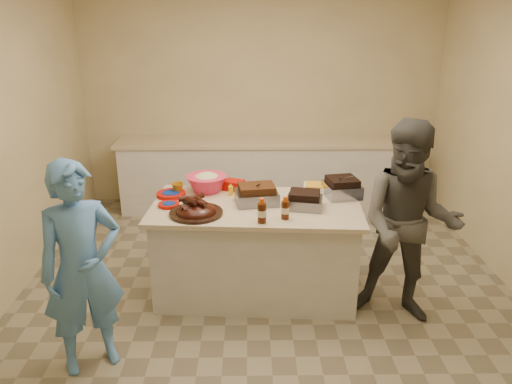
{
  "coord_description": "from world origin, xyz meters",
  "views": [
    {
      "loc": [
        -0.16,
        -3.86,
        2.43
      ],
      "look_at": [
        -0.1,
        0.18,
        0.95
      ],
      "focal_mm": 35.0,
      "sensor_mm": 36.0,
      "label": 1
    }
  ],
  "objects_px": {
    "island": "(256,291)",
    "guest_blue": "(95,362)",
    "roasting_pan": "(342,196)",
    "guest_gray": "(398,315)",
    "rib_platter": "(196,214)",
    "bbq_bottle_b": "(285,219)",
    "mustard_bottle": "(231,195)",
    "plastic_cup": "(178,193)",
    "coleslaw_bowl": "(207,191)",
    "bbq_bottle_a": "(262,222)"
  },
  "relations": [
    {
      "from": "coleslaw_bowl",
      "to": "bbq_bottle_b",
      "type": "xyz_separation_m",
      "value": [
        0.68,
        -0.66,
        0.0
      ]
    },
    {
      "from": "mustard_bottle",
      "to": "plastic_cup",
      "type": "xyz_separation_m",
      "value": [
        -0.49,
        0.06,
        0.0
      ]
    },
    {
      "from": "island",
      "to": "roasting_pan",
      "type": "distance_m",
      "value": 1.17
    },
    {
      "from": "rib_platter",
      "to": "plastic_cup",
      "type": "xyz_separation_m",
      "value": [
        -0.22,
        0.5,
        0.0
      ]
    },
    {
      "from": "coleslaw_bowl",
      "to": "guest_blue",
      "type": "height_order",
      "value": "coleslaw_bowl"
    },
    {
      "from": "coleslaw_bowl",
      "to": "rib_platter",
      "type": "bearing_deg",
      "value": -94.79
    },
    {
      "from": "rib_platter",
      "to": "plastic_cup",
      "type": "distance_m",
      "value": 0.54
    },
    {
      "from": "bbq_bottle_a",
      "to": "bbq_bottle_b",
      "type": "bearing_deg",
      "value": 21.01
    },
    {
      "from": "rib_platter",
      "to": "roasting_pan",
      "type": "height_order",
      "value": "rib_platter"
    },
    {
      "from": "island",
      "to": "guest_blue",
      "type": "relative_size",
      "value": 1.17
    },
    {
      "from": "rib_platter",
      "to": "coleslaw_bowl",
      "type": "height_order",
      "value": "coleslaw_bowl"
    },
    {
      "from": "roasting_pan",
      "to": "mustard_bottle",
      "type": "distance_m",
      "value": 1.0
    },
    {
      "from": "island",
      "to": "guest_gray",
      "type": "xyz_separation_m",
      "value": [
        1.2,
        -0.4,
        0.0
      ]
    },
    {
      "from": "mustard_bottle",
      "to": "guest_gray",
      "type": "distance_m",
      "value": 1.77
    },
    {
      "from": "roasting_pan",
      "to": "guest_gray",
      "type": "height_order",
      "value": "roasting_pan"
    },
    {
      "from": "rib_platter",
      "to": "mustard_bottle",
      "type": "height_order",
      "value": "rib_platter"
    },
    {
      "from": "rib_platter",
      "to": "guest_blue",
      "type": "height_order",
      "value": "rib_platter"
    },
    {
      "from": "bbq_bottle_b",
      "to": "guest_gray",
      "type": "relative_size",
      "value": 0.11
    },
    {
      "from": "plastic_cup",
      "to": "guest_gray",
      "type": "xyz_separation_m",
      "value": [
        1.91,
        -0.69,
        -0.85
      ]
    },
    {
      "from": "island",
      "to": "bbq_bottle_b",
      "type": "distance_m",
      "value": 0.93
    },
    {
      "from": "coleslaw_bowl",
      "to": "guest_blue",
      "type": "xyz_separation_m",
      "value": [
        -0.75,
        -1.31,
        -0.85
      ]
    },
    {
      "from": "rib_platter",
      "to": "coleslaw_bowl",
      "type": "bearing_deg",
      "value": 85.21
    },
    {
      "from": "bbq_bottle_a",
      "to": "guest_gray",
      "type": "distance_m",
      "value": 1.44
    },
    {
      "from": "plastic_cup",
      "to": "coleslaw_bowl",
      "type": "bearing_deg",
      "value": 11.44
    },
    {
      "from": "roasting_pan",
      "to": "plastic_cup",
      "type": "xyz_separation_m",
      "value": [
        -1.48,
        0.09,
        0.0
      ]
    },
    {
      "from": "island",
      "to": "mustard_bottle",
      "type": "distance_m",
      "value": 0.91
    },
    {
      "from": "plastic_cup",
      "to": "guest_gray",
      "type": "bearing_deg",
      "value": -19.94
    },
    {
      "from": "roasting_pan",
      "to": "bbq_bottle_a",
      "type": "bearing_deg",
      "value": -152.0
    },
    {
      "from": "guest_blue",
      "to": "plastic_cup",
      "type": "bearing_deg",
      "value": 39.49
    },
    {
      "from": "rib_platter",
      "to": "bbq_bottle_b",
      "type": "bearing_deg",
      "value": -8.37
    },
    {
      "from": "guest_blue",
      "to": "coleslaw_bowl",
      "type": "bearing_deg",
      "value": 30.93
    },
    {
      "from": "bbq_bottle_b",
      "to": "plastic_cup",
      "type": "distance_m",
      "value": 1.12
    },
    {
      "from": "rib_platter",
      "to": "plastic_cup",
      "type": "bearing_deg",
      "value": 113.53
    },
    {
      "from": "rib_platter",
      "to": "guest_blue",
      "type": "relative_size",
      "value": 0.29
    },
    {
      "from": "island",
      "to": "plastic_cup",
      "type": "height_order",
      "value": "plastic_cup"
    },
    {
      "from": "roasting_pan",
      "to": "coleslaw_bowl",
      "type": "distance_m",
      "value": 1.23
    },
    {
      "from": "bbq_bottle_b",
      "to": "plastic_cup",
      "type": "xyz_separation_m",
      "value": [
        -0.94,
        0.6,
        0.0
      ]
    },
    {
      "from": "bbq_bottle_a",
      "to": "guest_gray",
      "type": "bearing_deg",
      "value": -0.93
    },
    {
      "from": "mustard_bottle",
      "to": "plastic_cup",
      "type": "height_order",
      "value": "mustard_bottle"
    },
    {
      "from": "island",
      "to": "guest_blue",
      "type": "distance_m",
      "value": 1.54
    },
    {
      "from": "island",
      "to": "plastic_cup",
      "type": "relative_size",
      "value": 16.78
    },
    {
      "from": "rib_platter",
      "to": "mustard_bottle",
      "type": "distance_m",
      "value": 0.51
    },
    {
      "from": "bbq_bottle_b",
      "to": "guest_blue",
      "type": "xyz_separation_m",
      "value": [
        -1.43,
        -0.66,
        -0.85
      ]
    },
    {
      "from": "mustard_bottle",
      "to": "island",
      "type": "bearing_deg",
      "value": -46.2
    },
    {
      "from": "island",
      "to": "bbq_bottle_b",
      "type": "xyz_separation_m",
      "value": [
        0.23,
        -0.3,
        0.85
      ]
    },
    {
      "from": "roasting_pan",
      "to": "mustard_bottle",
      "type": "height_order",
      "value": "same"
    },
    {
      "from": "guest_gray",
      "to": "mustard_bottle",
      "type": "bearing_deg",
      "value": 174.87
    },
    {
      "from": "mustard_bottle",
      "to": "guest_gray",
      "type": "xyz_separation_m",
      "value": [
        1.42,
        -0.63,
        -0.85
      ]
    },
    {
      "from": "roasting_pan",
      "to": "guest_gray",
      "type": "bearing_deg",
      "value": -64.9
    },
    {
      "from": "coleslaw_bowl",
      "to": "mustard_bottle",
      "type": "bearing_deg",
      "value": -27.56
    }
  ]
}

